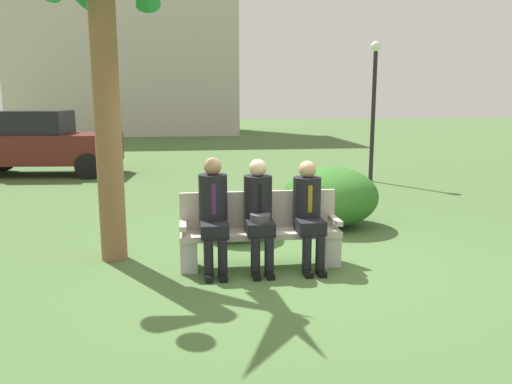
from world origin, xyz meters
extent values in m
plane|color=#466634|center=(0.00, 0.00, 0.00)|extent=(80.00, 80.00, 0.00)
cube|color=#B7AD9E|center=(-0.38, -0.04, 0.42)|extent=(1.94, 0.44, 0.07)
cube|color=#B7AD9E|center=(-0.38, 0.15, 0.68)|extent=(1.94, 0.06, 0.45)
cube|color=#B7AD9E|center=(-1.31, -0.04, 0.55)|extent=(0.08, 0.44, 0.06)
cube|color=#B7AD9E|center=(0.55, -0.04, 0.55)|extent=(0.08, 0.44, 0.06)
cube|color=#BDBDBD|center=(-1.25, -0.04, 0.19)|extent=(0.20, 0.37, 0.38)
cube|color=#BDBDBD|center=(0.49, -0.04, 0.19)|extent=(0.20, 0.37, 0.38)
cube|color=black|center=(-0.95, -0.21, 0.53)|extent=(0.32, 0.38, 0.16)
cylinder|color=black|center=(-1.03, -0.40, 0.23)|extent=(0.11, 0.11, 0.45)
cylinder|color=black|center=(-0.87, -0.40, 0.23)|extent=(0.11, 0.11, 0.45)
cube|color=black|center=(-1.03, -0.46, 0.04)|extent=(0.09, 0.22, 0.07)
cube|color=black|center=(-0.87, -0.46, 0.04)|extent=(0.09, 0.22, 0.07)
cylinder|color=black|center=(-0.95, -0.02, 0.86)|extent=(0.34, 0.34, 0.57)
cube|color=#4C1951|center=(-0.95, -0.18, 0.88)|extent=(0.05, 0.01, 0.36)
sphere|color=#9E7556|center=(-0.95, -0.02, 1.24)|extent=(0.21, 0.21, 0.21)
cube|color=black|center=(-0.41, -0.21, 0.53)|extent=(0.32, 0.38, 0.16)
cylinder|color=black|center=(-0.49, -0.40, 0.23)|extent=(0.11, 0.11, 0.45)
cylinder|color=black|center=(-0.33, -0.40, 0.23)|extent=(0.11, 0.11, 0.45)
cube|color=black|center=(-0.49, -0.46, 0.04)|extent=(0.09, 0.22, 0.07)
cube|color=black|center=(-0.33, -0.46, 0.04)|extent=(0.09, 0.22, 0.07)
cylinder|color=black|center=(-0.41, -0.02, 0.85)|extent=(0.34, 0.34, 0.54)
cube|color=black|center=(-0.41, -0.18, 0.87)|extent=(0.05, 0.01, 0.35)
sphere|color=beige|center=(-0.41, -0.02, 1.21)|extent=(0.21, 0.21, 0.21)
cylinder|color=#434343|center=(-0.41, -0.23, 0.66)|extent=(0.24, 0.24, 0.09)
cube|color=black|center=(0.20, -0.21, 0.53)|extent=(0.32, 0.38, 0.16)
cylinder|color=black|center=(0.12, -0.40, 0.23)|extent=(0.11, 0.11, 0.45)
cylinder|color=black|center=(0.28, -0.40, 0.23)|extent=(0.11, 0.11, 0.45)
cube|color=black|center=(0.12, -0.46, 0.04)|extent=(0.09, 0.22, 0.07)
cube|color=black|center=(0.28, -0.46, 0.04)|extent=(0.09, 0.22, 0.07)
cylinder|color=black|center=(0.20, -0.02, 0.83)|extent=(0.34, 0.34, 0.51)
cube|color=olive|center=(0.20, -0.18, 0.85)|extent=(0.05, 0.01, 0.33)
sphere|color=tan|center=(0.20, -0.02, 1.18)|extent=(0.21, 0.21, 0.21)
cylinder|color=brown|center=(-2.19, 0.49, 1.65)|extent=(0.32, 0.32, 3.30)
ellipsoid|color=#1B7821|center=(-0.54, 1.26, 0.33)|extent=(1.04, 0.96, 0.65)
ellipsoid|color=#2E6924|center=(1.00, 1.78, 0.48)|extent=(1.53, 1.40, 0.96)
cube|color=#591E19|center=(-5.02, 8.00, 0.70)|extent=(4.02, 1.88, 0.76)
cube|color=black|center=(-5.17, 8.01, 1.38)|extent=(1.81, 1.50, 0.60)
cylinder|color=black|center=(-3.59, 8.66, 0.32)|extent=(0.65, 0.19, 0.64)
cylinder|color=black|center=(-3.72, 7.10, 0.32)|extent=(0.65, 0.19, 0.64)
cylinder|color=black|center=(-6.31, 8.89, 0.32)|extent=(0.65, 0.19, 0.64)
cylinder|color=black|center=(3.18, 5.85, 1.53)|extent=(0.10, 0.10, 3.07)
sphere|color=white|center=(3.18, 5.85, 3.19)|extent=(0.24, 0.24, 0.24)
cube|color=beige|center=(-4.32, 23.51, 5.61)|extent=(11.55, 6.04, 11.23)
camera|label=1|loc=(-1.23, -5.97, 2.06)|focal=35.80mm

